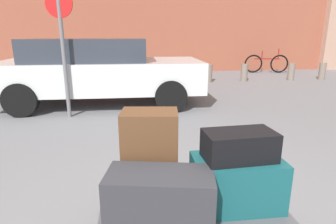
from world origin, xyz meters
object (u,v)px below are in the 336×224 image
Objects in this scene: luggage_cart at (191,214)px; duffel_bag_teal_rear_right at (236,182)px; duffel_bag_black_topmost_pile at (239,145)px; bollard_kerb_near at (209,73)px; duffel_bag_charcoal_center at (160,199)px; parked_car at (99,70)px; bollard_kerb_mid at (244,73)px; no_parking_sign at (62,40)px; suitcase_brown_stacked_top at (150,154)px; bicycle_leaning at (266,63)px; bollard_corner at (322,71)px; bollard_kerb_far at (291,72)px.

duffel_bag_teal_rear_right reaches higher than luggage_cart.
duffel_bag_black_topmost_pile reaches higher than bollard_kerb_near.
duffel_bag_black_topmost_pile is (0.55, 0.13, 0.27)m from duffel_bag_charcoal_center.
bollard_kerb_mid is at bearing 29.95° from parked_car.
no_parking_sign reaches higher than duffel_bag_charcoal_center.
bollard_kerb_mid is (3.64, 6.91, -0.38)m from suitcase_brown_stacked_top.
no_parking_sign is (-1.28, 3.39, 0.75)m from suitcase_brown_stacked_top.
luggage_cart is at bearing -27.93° from suitcase_brown_stacked_top.
bicycle_leaning reaches higher than luggage_cart.
bollard_corner is at bearing 19.40° from parked_car.
bollard_kerb_near is at bearing 180.00° from bollard_corner.
luggage_cart is 0.40m from duffel_bag_teal_rear_right.
duffel_bag_teal_rear_right is at bearing -117.91° from bicycle_leaning.
parked_car is (-0.82, 4.73, 0.24)m from duffel_bag_charcoal_center.
parked_car reaches higher than bollard_kerb_far.
duffel_bag_teal_rear_right is 8.58m from bollard_kerb_far.
bollard_corner is at bearing 48.94° from luggage_cart.
bicycle_leaning is at bearing 87.62° from bollard_kerb_far.
no_parking_sign is (-1.31, 3.76, 0.89)m from duffel_bag_charcoal_center.
duffel_bag_charcoal_center is 9.00m from bollard_kerb_far.
parked_car is 1.26m from no_parking_sign.
bollard_kerb_near is 2.88m from bollard_kerb_far.
bollard_kerb_mid is (3.06, 7.15, -0.23)m from duffel_bag_teal_rear_right.
duffel_bag_teal_rear_right is 1.28× the size of duffel_bag_black_topmost_pile.
suitcase_brown_stacked_top reaches higher than luggage_cart.
luggage_cart is 4.70m from parked_car.
parked_car is at bearing 63.41° from no_parking_sign.
duffel_bag_black_topmost_pile is at bearing -7.32° from luggage_cart.
luggage_cart is 2.23× the size of bollard_corner.
luggage_cart is at bearing -119.49° from bicycle_leaning.
bicycle_leaning is at bearing 36.05° from parked_car.
bollard_kerb_near is (2.43, 6.91, -0.38)m from suitcase_brown_stacked_top.
duffel_bag_black_topmost_pile is at bearing -14.42° from suitcase_brown_stacked_top.
parked_car is 7.61× the size of bollard_kerb_far.
bicycle_leaning is 2.22m from bollard_corner.
bollard_kerb_mid is 0.25× the size of no_parking_sign.
no_parking_sign is at bearing -155.51° from bollard_corner.
duffel_bag_teal_rear_right is at bearing -7.32° from luggage_cart.
no_parking_sign is at bearing -140.63° from bicycle_leaning.
no_parking_sign is at bearing -116.59° from parked_car.
luggage_cart is 8.71m from bollard_kerb_far.
bollard_kerb_near is 4.03m from bollard_corner.
duffel_bag_black_topmost_pile reaches higher than bollard_kerb_far.
suitcase_brown_stacked_top is (-0.27, 0.19, 0.39)m from luggage_cart.
no_parking_sign is at bearing -151.85° from bollard_kerb_far.
duffel_bag_teal_rear_right is 10.29m from bicycle_leaning.
bollard_kerb_mid reaches higher than luggage_cart.
parked_car reaches higher than bollard_corner.
duffel_bag_charcoal_center is at bearing -77.67° from suitcase_brown_stacked_top.
duffel_bag_teal_rear_right is 9.26m from bollard_corner.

